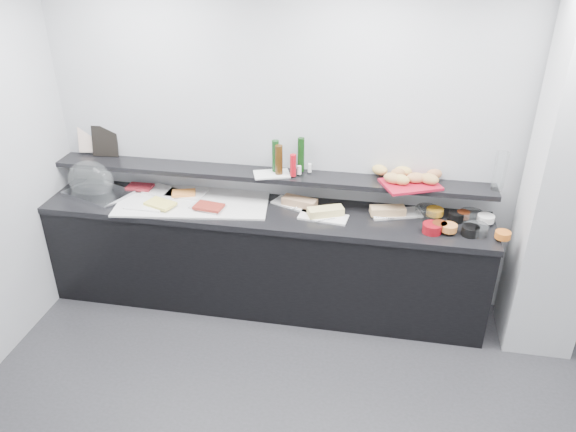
% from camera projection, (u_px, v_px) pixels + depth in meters
% --- Properties ---
extents(back_wall, '(5.00, 0.02, 2.70)m').
position_uv_depth(back_wall, '(356.00, 150.00, 4.44)').
color(back_wall, '#B1B4B8').
rests_on(back_wall, ground).
extents(ceiling, '(5.00, 5.00, 0.00)m').
position_uv_depth(ceiling, '(336.00, 3.00, 2.07)').
color(ceiling, white).
rests_on(ceiling, back_wall).
extents(column, '(0.50, 0.50, 2.70)m').
position_uv_depth(column, '(569.00, 182.00, 3.89)').
color(column, silver).
rests_on(column, ground).
extents(buffet_cabinet, '(3.60, 0.60, 0.85)m').
position_uv_depth(buffet_cabinet, '(264.00, 260.00, 4.73)').
color(buffet_cabinet, black).
rests_on(buffet_cabinet, ground).
extents(counter_top, '(3.62, 0.62, 0.05)m').
position_uv_depth(counter_top, '(263.00, 213.00, 4.51)').
color(counter_top, black).
rests_on(counter_top, buffet_cabinet).
extents(wall_shelf, '(3.60, 0.25, 0.04)m').
position_uv_depth(wall_shelf, '(267.00, 175.00, 4.54)').
color(wall_shelf, black).
rests_on(wall_shelf, back_wall).
extents(cloche_base, '(0.61, 0.51, 0.04)m').
position_uv_depth(cloche_base, '(98.00, 193.00, 4.72)').
color(cloche_base, '#B4B6BB').
rests_on(cloche_base, counter_top).
extents(cloche_dome, '(0.41, 0.27, 0.34)m').
position_uv_depth(cloche_dome, '(91.00, 180.00, 4.71)').
color(cloche_dome, silver).
rests_on(cloche_dome, cloche_base).
extents(linen_runner, '(1.30, 0.74, 0.01)m').
position_uv_depth(linen_runner, '(193.00, 202.00, 4.62)').
color(linen_runner, silver).
rests_on(linen_runner, counter_top).
extents(platter_meat_a, '(0.37, 0.31, 0.01)m').
position_uv_depth(platter_meat_a, '(164.00, 192.00, 4.74)').
color(platter_meat_a, white).
rests_on(platter_meat_a, linen_runner).
extents(food_meat_a, '(0.21, 0.14, 0.02)m').
position_uv_depth(food_meat_a, '(140.00, 187.00, 4.79)').
color(food_meat_a, maroon).
rests_on(food_meat_a, platter_meat_a).
extents(platter_salmon, '(0.34, 0.24, 0.01)m').
position_uv_depth(platter_salmon, '(186.00, 193.00, 4.72)').
color(platter_salmon, white).
rests_on(platter_salmon, linen_runner).
extents(food_salmon, '(0.22, 0.17, 0.02)m').
position_uv_depth(food_salmon, '(184.00, 193.00, 4.68)').
color(food_salmon, orange).
rests_on(food_salmon, platter_salmon).
extents(platter_cheese, '(0.31, 0.21, 0.01)m').
position_uv_depth(platter_cheese, '(146.00, 205.00, 4.53)').
color(platter_cheese, white).
rests_on(platter_cheese, linen_runner).
extents(food_cheese, '(0.27, 0.22, 0.02)m').
position_uv_depth(food_cheese, '(160.00, 204.00, 4.51)').
color(food_cheese, '#FCEB62').
rests_on(food_cheese, platter_cheese).
extents(platter_meat_b, '(0.30, 0.24, 0.01)m').
position_uv_depth(platter_meat_b, '(208.00, 207.00, 4.50)').
color(platter_meat_b, silver).
rests_on(platter_meat_b, linen_runner).
extents(food_meat_b, '(0.24, 0.18, 0.02)m').
position_uv_depth(food_meat_b, '(209.00, 207.00, 4.46)').
color(food_meat_b, maroon).
rests_on(food_meat_b, platter_meat_b).
extents(sandwich_plate_left, '(0.40, 0.29, 0.01)m').
position_uv_depth(sandwich_plate_left, '(294.00, 204.00, 4.57)').
color(sandwich_plate_left, silver).
rests_on(sandwich_plate_left, counter_top).
extents(sandwich_food_left, '(0.30, 0.17, 0.06)m').
position_uv_depth(sandwich_food_left, '(300.00, 202.00, 4.53)').
color(sandwich_food_left, tan).
rests_on(sandwich_food_left, sandwich_plate_left).
extents(tongs_left, '(0.14, 0.10, 0.01)m').
position_uv_depth(tongs_left, '(299.00, 207.00, 4.50)').
color(tongs_left, '#B8BBBF').
rests_on(tongs_left, sandwich_plate_left).
extents(sandwich_plate_mid, '(0.40, 0.21, 0.01)m').
position_uv_depth(sandwich_plate_mid, '(323.00, 217.00, 4.38)').
color(sandwich_plate_mid, white).
rests_on(sandwich_plate_mid, counter_top).
extents(sandwich_food_mid, '(0.30, 0.21, 0.06)m').
position_uv_depth(sandwich_food_mid, '(326.00, 211.00, 4.38)').
color(sandwich_food_mid, '#E7CF79').
rests_on(sandwich_food_mid, sandwich_plate_mid).
extents(tongs_mid, '(0.15, 0.08, 0.01)m').
position_uv_depth(tongs_mid, '(325.00, 220.00, 4.32)').
color(tongs_mid, '#B6BABE').
rests_on(tongs_mid, sandwich_plate_mid).
extents(sandwich_plate_right, '(0.43, 0.29, 0.01)m').
position_uv_depth(sandwich_plate_right, '(396.00, 214.00, 4.43)').
color(sandwich_plate_right, silver).
rests_on(sandwich_plate_right, counter_top).
extents(sandwich_food_right, '(0.29, 0.16, 0.06)m').
position_uv_depth(sandwich_food_right, '(388.00, 210.00, 4.40)').
color(sandwich_food_right, '#E3B277').
rests_on(sandwich_food_right, sandwich_plate_right).
extents(tongs_right, '(0.16, 0.01, 0.01)m').
position_uv_depth(tongs_right, '(384.00, 218.00, 4.35)').
color(tongs_right, silver).
rests_on(tongs_right, sandwich_plate_right).
extents(bowl_glass_fruit, '(0.22, 0.22, 0.07)m').
position_uv_depth(bowl_glass_fruit, '(427.00, 212.00, 4.39)').
color(bowl_glass_fruit, silver).
rests_on(bowl_glass_fruit, counter_top).
extents(fill_glass_fruit, '(0.17, 0.17, 0.05)m').
position_uv_depth(fill_glass_fruit, '(435.00, 212.00, 4.38)').
color(fill_glass_fruit, orange).
rests_on(fill_glass_fruit, bowl_glass_fruit).
extents(bowl_black_jam, '(0.15, 0.15, 0.07)m').
position_uv_depth(bowl_black_jam, '(456.00, 217.00, 4.33)').
color(bowl_black_jam, black).
rests_on(bowl_black_jam, counter_top).
extents(fill_black_jam, '(0.13, 0.13, 0.05)m').
position_uv_depth(fill_black_jam, '(463.00, 214.00, 4.33)').
color(fill_black_jam, '#501D0B').
rests_on(fill_black_jam, bowl_black_jam).
extents(bowl_glass_cream, '(0.25, 0.25, 0.07)m').
position_uv_depth(bowl_glass_cream, '(471.00, 216.00, 4.33)').
color(bowl_glass_cream, white).
rests_on(bowl_glass_cream, counter_top).
extents(fill_glass_cream, '(0.16, 0.16, 0.05)m').
position_uv_depth(fill_glass_cream, '(486.00, 218.00, 4.28)').
color(fill_glass_cream, white).
rests_on(fill_glass_cream, bowl_glass_cream).
extents(bowl_red_jam, '(0.16, 0.16, 0.07)m').
position_uv_depth(bowl_red_jam, '(432.00, 228.00, 4.17)').
color(bowl_red_jam, maroon).
rests_on(bowl_red_jam, counter_top).
extents(fill_red_jam, '(0.14, 0.14, 0.05)m').
position_uv_depth(fill_red_jam, '(440.00, 226.00, 4.18)').
color(fill_red_jam, '#54200C').
rests_on(fill_red_jam, bowl_red_jam).
extents(bowl_glass_salmon, '(0.21, 0.21, 0.07)m').
position_uv_depth(bowl_glass_salmon, '(476.00, 229.00, 4.15)').
color(bowl_glass_salmon, white).
rests_on(bowl_glass_salmon, counter_top).
extents(fill_glass_salmon, '(0.15, 0.15, 0.05)m').
position_uv_depth(fill_glass_salmon, '(449.00, 228.00, 4.15)').
color(fill_glass_salmon, orange).
rests_on(fill_glass_salmon, bowl_glass_salmon).
extents(bowl_black_fruit, '(0.16, 0.16, 0.07)m').
position_uv_depth(bowl_black_fruit, '(470.00, 231.00, 4.13)').
color(bowl_black_fruit, black).
rests_on(bowl_black_fruit, counter_top).
extents(fill_black_fruit, '(0.11, 0.11, 0.05)m').
position_uv_depth(fill_black_fruit, '(503.00, 235.00, 4.06)').
color(fill_black_fruit, orange).
rests_on(fill_black_fruit, bowl_black_fruit).
extents(framed_print, '(0.23, 0.09, 0.26)m').
position_uv_depth(framed_print, '(105.00, 141.00, 4.80)').
color(framed_print, black).
rests_on(framed_print, wall_shelf).
extents(print_art, '(0.16, 0.07, 0.22)m').
position_uv_depth(print_art, '(87.00, 140.00, 4.83)').
color(print_art, beige).
rests_on(print_art, framed_print).
extents(condiment_tray, '(0.32, 0.26, 0.01)m').
position_uv_depth(condiment_tray, '(272.00, 174.00, 4.49)').
color(condiment_tray, white).
rests_on(condiment_tray, wall_shelf).
extents(bottle_green_a, '(0.07, 0.07, 0.26)m').
position_uv_depth(bottle_green_a, '(275.00, 156.00, 4.48)').
color(bottle_green_a, '#0F3A13').
rests_on(bottle_green_a, condiment_tray).
extents(bottle_brown, '(0.07, 0.07, 0.24)m').
position_uv_depth(bottle_brown, '(279.00, 160.00, 4.43)').
color(bottle_brown, '#3D240B').
rests_on(bottle_brown, condiment_tray).
extents(bottle_green_b, '(0.07, 0.07, 0.28)m').
position_uv_depth(bottle_green_b, '(301.00, 155.00, 4.47)').
color(bottle_green_b, black).
rests_on(bottle_green_b, condiment_tray).
extents(bottle_hot, '(0.06, 0.06, 0.18)m').
position_uv_depth(bottle_hot, '(293.00, 165.00, 4.41)').
color(bottle_hot, red).
rests_on(bottle_hot, condiment_tray).
extents(shaker_salt, '(0.03, 0.03, 0.07)m').
position_uv_depth(shaker_salt, '(310.00, 168.00, 4.50)').
color(shaker_salt, white).
rests_on(shaker_salt, condiment_tray).
extents(shaker_pepper, '(0.04, 0.04, 0.07)m').
position_uv_depth(shaker_pepper, '(299.00, 170.00, 4.46)').
color(shaker_pepper, white).
rests_on(shaker_pepper, condiment_tray).
extents(bread_tray, '(0.50, 0.44, 0.02)m').
position_uv_depth(bread_tray, '(410.00, 184.00, 4.31)').
color(bread_tray, '#AC122A').
rests_on(bread_tray, wall_shelf).
extents(bread_roll_nw, '(0.15, 0.13, 0.08)m').
position_uv_depth(bread_roll_nw, '(380.00, 170.00, 4.43)').
color(bread_roll_nw, gold).
rests_on(bread_roll_nw, bread_tray).
extents(bread_roll_n, '(0.15, 0.10, 0.08)m').
position_uv_depth(bread_roll_n, '(403.00, 171.00, 4.41)').
color(bread_roll_n, '#D8AD52').
rests_on(bread_roll_n, bread_tray).
extents(bread_roll_ne, '(0.15, 0.12, 0.08)m').
position_uv_depth(bread_roll_ne, '(434.00, 174.00, 4.36)').
color(bread_roll_ne, '#B87346').
rests_on(bread_roll_ne, bread_tray).
extents(bread_roll_sw, '(0.17, 0.14, 0.08)m').
position_uv_depth(bread_roll_sw, '(393.00, 178.00, 4.29)').
color(bread_roll_sw, tan).
rests_on(bread_roll_sw, bread_tray).
extents(bread_roll_s, '(0.15, 0.11, 0.08)m').
position_uv_depth(bread_roll_s, '(401.00, 180.00, 4.27)').
color(bread_roll_s, gold).
rests_on(bread_roll_s, bread_tray).
extents(bread_roll_se, '(0.18, 0.15, 0.08)m').
position_uv_depth(bread_roll_se, '(429.00, 179.00, 4.28)').
color(bread_roll_se, '#BB8847').
rests_on(bread_roll_se, bread_tray).
extents(bread_roll_midw, '(0.13, 0.10, 0.08)m').
position_uv_depth(bread_roll_midw, '(398.00, 173.00, 4.37)').
color(bread_roll_midw, '#B87D46').
rests_on(bread_roll_midw, bread_tray).
extents(bread_roll_mide, '(0.16, 0.12, 0.08)m').
position_uv_depth(bread_roll_mide, '(416.00, 178.00, 4.30)').
color(bread_roll_mide, '#C4814A').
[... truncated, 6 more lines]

